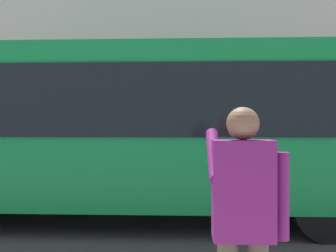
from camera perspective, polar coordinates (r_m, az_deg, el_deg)
ground_plane at (r=7.33m, az=8.63°, el=-13.49°), size 60.00×60.00×0.00m
building_facade_far at (r=14.54m, az=5.74°, el=17.19°), size 28.00×1.55×12.00m
red_bus at (r=6.94m, az=-5.18°, el=-0.23°), size 9.05×2.54×3.08m
pedestrian_photographer at (r=2.68m, az=11.06°, el=-12.55°), size 0.53×0.52×1.70m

